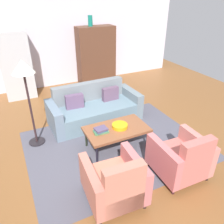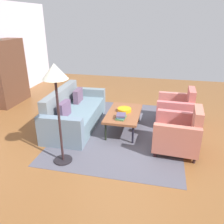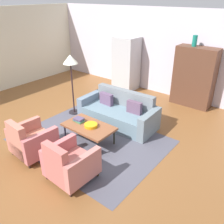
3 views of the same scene
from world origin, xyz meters
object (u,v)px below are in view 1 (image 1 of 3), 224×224
at_px(cabinet, 96,55).
at_px(fruit_bowl, 120,126).
at_px(refrigerator, 16,65).
at_px(floor_lamp, 24,75).
at_px(couch, 94,109).
at_px(armchair_left, 116,184).
at_px(vase_tall, 90,21).
at_px(book_stack, 101,130).
at_px(coffee_table, 117,130).
at_px(armchair_right, 182,159).

bearing_deg(cabinet, fruit_bowl, -105.28).
distance_m(refrigerator, floor_lamp, 2.66).
relative_size(couch, fruit_bowl, 7.02).
relative_size(armchair_left, vase_tall, 2.81).
relative_size(fruit_bowl, book_stack, 1.07).
height_order(coffee_table, vase_tall, vase_tall).
relative_size(armchair_left, cabinet, 0.49).
bearing_deg(refrigerator, fruit_bowl, -66.74).
xyz_separation_m(couch, floor_lamp, (-1.40, -0.35, 1.16)).
bearing_deg(couch, coffee_table, 88.13).
xyz_separation_m(refrigerator, floor_lamp, (0.00, -2.61, 0.52)).
relative_size(coffee_table, fruit_bowl, 3.95).
relative_size(refrigerator, floor_lamp, 1.08).
height_order(couch, armchair_left, armchair_left).
xyz_separation_m(armchair_left, refrigerator, (-0.81, 4.61, 0.58)).
height_order(armchair_left, fruit_bowl, armchair_left).
bearing_deg(fruit_bowl, book_stack, 179.83).
xyz_separation_m(armchair_right, floor_lamp, (-2.01, 2.00, 1.10)).
bearing_deg(floor_lamp, armchair_right, -44.91).
distance_m(couch, fruit_bowl, 1.20).
xyz_separation_m(couch, coffee_table, (0.00, -1.19, 0.11)).
xyz_separation_m(coffee_table, armchair_left, (-0.60, -1.17, -0.05)).
height_order(armchair_right, vase_tall, vase_tall).
height_order(fruit_bowl, cabinet, cabinet).
bearing_deg(vase_tall, cabinet, 1.81).
height_order(coffee_table, armchair_left, armchair_left).
bearing_deg(coffee_table, refrigerator, 112.28).
bearing_deg(cabinet, vase_tall, -178.19).
xyz_separation_m(couch, book_stack, (-0.32, -1.19, 0.19)).
height_order(couch, refrigerator, refrigerator).
bearing_deg(refrigerator, armchair_left, -80.07).
xyz_separation_m(fruit_bowl, cabinet, (0.97, 3.55, 0.43)).
height_order(couch, armchair_right, armchair_right).
height_order(armchair_left, refrigerator, refrigerator).
distance_m(fruit_bowl, cabinet, 3.71).
bearing_deg(armchair_left, book_stack, 79.99).
xyz_separation_m(armchair_left, fruit_bowl, (0.67, 1.17, 0.12)).
relative_size(armchair_right, floor_lamp, 0.51).
xyz_separation_m(armchair_left, cabinet, (1.64, 4.72, 0.56)).
distance_m(armchair_left, vase_tall, 5.20).
height_order(couch, floor_lamp, floor_lamp).
xyz_separation_m(book_stack, floor_lamp, (-1.08, 0.83, 0.97)).
bearing_deg(vase_tall, armchair_right, -93.54).
distance_m(armchair_left, cabinet, 5.02).
height_order(book_stack, refrigerator, refrigerator).
bearing_deg(couch, fruit_bowl, 91.48).
xyz_separation_m(cabinet, vase_tall, (-0.15, -0.00, 1.06)).
bearing_deg(fruit_bowl, couch, 93.50).
height_order(fruit_bowl, book_stack, book_stack).
bearing_deg(coffee_table, armchair_right, -62.85).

